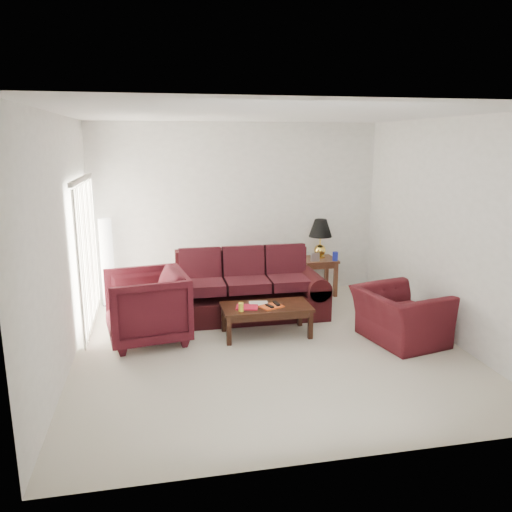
{
  "coord_description": "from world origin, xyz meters",
  "views": [
    {
      "loc": [
        -1.39,
        -6.08,
        2.69
      ],
      "look_at": [
        0.0,
        0.85,
        1.05
      ],
      "focal_mm": 35.0,
      "sensor_mm": 36.0,
      "label": 1
    }
  ],
  "objects": [
    {
      "name": "clock",
      "position": [
        1.27,
        1.96,
        0.72
      ],
      "size": [
        0.15,
        0.05,
        0.15
      ],
      "primitive_type": "cube",
      "rotation": [
        0.0,
        0.0,
        -0.02
      ],
      "color": "silver",
      "rests_on": "end_table"
    },
    {
      "name": "sofa",
      "position": [
        -0.09,
        1.22,
        0.5
      ],
      "size": [
        2.52,
        1.2,
        1.01
      ],
      "primitive_type": null,
      "rotation": [
        0.0,
        0.0,
        0.05
      ],
      "color": "black",
      "rests_on": "ground"
    },
    {
      "name": "end_table",
      "position": [
        1.4,
        2.15,
        0.32
      ],
      "size": [
        0.61,
        0.61,
        0.65
      ],
      "primitive_type": null,
      "rotation": [
        0.0,
        0.0,
        0.02
      ],
      "color": "#4A2A19",
      "rests_on": "ground"
    },
    {
      "name": "picture_frame",
      "position": [
        1.21,
        2.35,
        0.72
      ],
      "size": [
        0.15,
        0.17,
        0.05
      ],
      "primitive_type": "cube",
      "rotation": [
        1.36,
        0.0,
        -0.21
      ],
      "color": "silver",
      "rests_on": "end_table"
    },
    {
      "name": "table_lamp",
      "position": [
        1.44,
        2.21,
        0.99
      ],
      "size": [
        0.49,
        0.49,
        0.69
      ],
      "primitive_type": null,
      "rotation": [
        0.0,
        0.0,
        -0.21
      ],
      "color": "gold",
      "rests_on": "end_table"
    },
    {
      "name": "blinds",
      "position": [
        -2.42,
        1.3,
        1.08
      ],
      "size": [
        0.1,
        2.0,
        2.16
      ],
      "primitive_type": "cube",
      "color": "silver",
      "rests_on": "ground"
    },
    {
      "name": "throw_pillow",
      "position": [
        -0.79,
        1.88,
        0.76
      ],
      "size": [
        0.47,
        0.32,
        0.44
      ],
      "primitive_type": "cube",
      "rotation": [
        -0.21,
        0.0,
        -0.28
      ],
      "color": "black",
      "rests_on": "sofa"
    },
    {
      "name": "armchair_right",
      "position": [
        1.8,
        -0.17,
        0.36
      ],
      "size": [
        1.19,
        1.3,
        0.72
      ],
      "primitive_type": "imported",
      "rotation": [
        0.0,
        0.0,
        1.79
      ],
      "color": "#400E14",
      "rests_on": "ground"
    },
    {
      "name": "yellow_glass",
      "position": [
        -0.33,
        0.24,
        0.49
      ],
      "size": [
        0.08,
        0.08,
        0.12
      ],
      "primitive_type": "cylinder",
      "rotation": [
        0.0,
        0.0,
        0.11
      ],
      "color": "yellow",
      "rests_on": "coffee_table"
    },
    {
      "name": "armchair_left",
      "position": [
        -1.58,
        0.53,
        0.49
      ],
      "size": [
        1.22,
        1.19,
        0.97
      ],
      "primitive_type": "imported",
      "rotation": [
        0.0,
        0.0,
        -1.42
      ],
      "color": "#3D0E15",
      "rests_on": "ground"
    },
    {
      "name": "remote_b",
      "position": [
        0.2,
        0.39,
        0.46
      ],
      "size": [
        0.07,
        0.19,
        0.02
      ],
      "primitive_type": "cube",
      "rotation": [
        0.0,
        0.0,
        0.12
      ],
      "color": "black",
      "rests_on": "coffee_table"
    },
    {
      "name": "magazine_red",
      "position": [
        -0.23,
        0.36,
        0.44
      ],
      "size": [
        0.34,
        0.29,
        0.02
      ],
      "primitive_type": "cube",
      "rotation": [
        0.0,
        0.0,
        -0.25
      ],
      "color": "red",
      "rests_on": "coffee_table"
    },
    {
      "name": "magazine_orange",
      "position": [
        0.11,
        0.33,
        0.44
      ],
      "size": [
        0.36,
        0.33,
        0.02
      ],
      "primitive_type": "cube",
      "rotation": [
        0.0,
        0.0,
        0.42
      ],
      "color": "#D44A19",
      "rests_on": "coffee_table"
    },
    {
      "name": "remote_a",
      "position": [
        0.08,
        0.31,
        0.46
      ],
      "size": [
        0.1,
        0.17,
        0.02
      ],
      "primitive_type": "cube",
      "rotation": [
        0.0,
        0.0,
        0.35
      ],
      "color": "black",
      "rests_on": "coffee_table"
    },
    {
      "name": "blue_canister",
      "position": [
        1.63,
        1.94,
        0.72
      ],
      "size": [
        0.11,
        0.11,
        0.15
      ],
      "primitive_type": "cylinder",
      "rotation": [
        0.0,
        0.0,
        0.15
      ],
      "color": "#1C28B7",
      "rests_on": "end_table"
    },
    {
      "name": "coffee_table",
      "position": [
        0.06,
        0.41,
        0.22
      ],
      "size": [
        1.37,
        0.95,
        0.43
      ],
      "primitive_type": null,
      "rotation": [
        0.0,
        0.0,
        -0.29
      ],
      "color": "black",
      "rests_on": "ground"
    },
    {
      "name": "floor",
      "position": [
        0.0,
        0.0,
        0.0
      ],
      "size": [
        5.0,
        5.0,
        0.0
      ],
      "primitive_type": "plane",
      "color": "beige",
      "rests_on": "ground"
    },
    {
      "name": "floor_lamp",
      "position": [
        -2.23,
        2.2,
        0.74
      ],
      "size": [
        0.26,
        0.26,
        1.48
      ],
      "primitive_type": null,
      "rotation": [
        0.0,
        0.0,
        0.1
      ],
      "color": "silver",
      "rests_on": "ground"
    },
    {
      "name": "magazine_white",
      "position": [
        -0.03,
        0.5,
        0.44
      ],
      "size": [
        0.28,
        0.23,
        0.01
      ],
      "primitive_type": "cube",
      "rotation": [
        0.0,
        0.0,
        -0.13
      ],
      "color": "silver",
      "rests_on": "coffee_table"
    }
  ]
}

